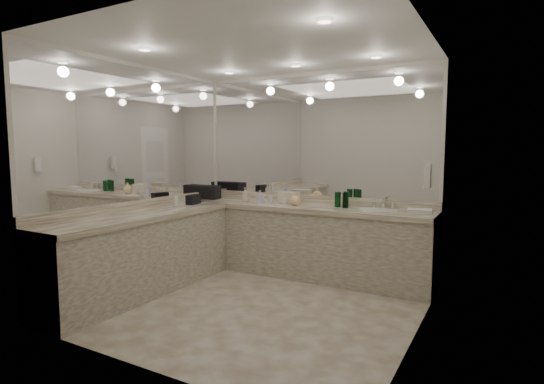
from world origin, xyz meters
The scene contains 33 objects.
floor centered at (0.00, 0.00, 0.00)m, with size 3.20×3.20×0.00m, color beige.
ceiling centered at (0.00, 0.00, 2.60)m, with size 3.20×3.20×0.00m, color white.
wall_back centered at (0.00, 1.50, 1.30)m, with size 3.20×0.02×2.60m, color beige.
wall_left centered at (-1.60, 0.00, 1.30)m, with size 0.02×3.00×2.60m, color beige.
wall_right centered at (1.60, 0.00, 1.30)m, with size 0.02×3.00×2.60m, color beige.
vanity_back_base centered at (0.00, 1.20, 0.42)m, with size 3.20×0.60×0.84m, color beige.
vanity_back_top centered at (0.00, 1.19, 0.87)m, with size 3.20×0.64×0.06m, color beige.
vanity_left_base centered at (-1.30, -0.30, 0.42)m, with size 0.60×2.40×0.84m, color beige.
vanity_left_top centered at (-1.29, -0.30, 0.87)m, with size 0.64×2.42×0.06m, color beige.
backsplash_back centered at (0.00, 1.48, 0.95)m, with size 3.20×0.04×0.10m, color beige.
backsplash_left centered at (-1.58, 0.00, 0.95)m, with size 0.04×3.00×0.10m, color beige.
mirror_back centered at (0.00, 1.49, 1.77)m, with size 3.12×0.01×1.55m, color white.
mirror_left centered at (-1.59, 0.00, 1.77)m, with size 0.01×2.92×1.55m, color white.
sink centered at (0.95, 1.20, 0.90)m, with size 0.44×0.44×0.03m, color white.
faucet centered at (0.95, 1.41, 0.97)m, with size 0.24×0.16×0.14m, color silver.
wall_phone centered at (1.56, 0.70, 1.35)m, with size 0.06×0.10×0.24m, color white.
door centered at (1.59, -0.50, 1.05)m, with size 0.02×0.82×2.10m, color white.
black_toiletry_bag centered at (-1.48, 1.16, 0.99)m, with size 0.32×0.20×0.18m, color black.
black_bag_spill centered at (-1.30, 0.61, 0.96)m, with size 0.10×0.22×0.12m, color black.
cream_cosmetic_case centered at (-0.26, 1.28, 0.97)m, with size 0.25×0.15×0.14m, color beige.
hand_towel centered at (1.40, 1.24, 0.92)m, with size 0.26×0.17×0.04m, color white.
lotion_left centered at (-1.30, 0.28, 0.96)m, with size 0.05×0.05×0.12m, color white.
soap_bottle_a centered at (-0.87, 1.18, 0.99)m, with size 0.07×0.07×0.19m, color beige.
soap_bottle_b centered at (-0.59, 1.11, 0.98)m, with size 0.08×0.08×0.17m, color silver.
soap_bottle_c centered at (-0.09, 1.14, 0.99)m, with size 0.13×0.13×0.17m, color #FFD995.
green_bottle_0 centered at (0.43, 1.26, 0.99)m, with size 0.07×0.07×0.18m, color #0C4C1E.
green_bottle_1 centered at (0.52, 1.30, 1.00)m, with size 0.07×0.07×0.19m, color #0C4C1E.
green_bottle_2 centered at (0.54, 1.22, 0.99)m, with size 0.07×0.07×0.18m, color #0C4C1E.
amenity_bottle_0 centered at (-0.83, 1.21, 0.94)m, with size 0.04×0.04×0.07m, color #E0B28C.
amenity_bottle_1 centered at (-0.25, 1.14, 0.94)m, with size 0.05×0.05×0.08m, color white.
amenity_bottle_2 centered at (-0.37, 1.26, 0.95)m, with size 0.06×0.06×0.10m, color silver.
amenity_bottle_3 centered at (-0.54, 1.26, 0.96)m, with size 0.05×0.05×0.11m, color #E0B28C.
amenity_bottle_4 centered at (-0.52, 1.27, 0.94)m, with size 0.05×0.05×0.09m, color silver.
Camera 1 is at (2.24, -3.63, 1.60)m, focal length 28.00 mm.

